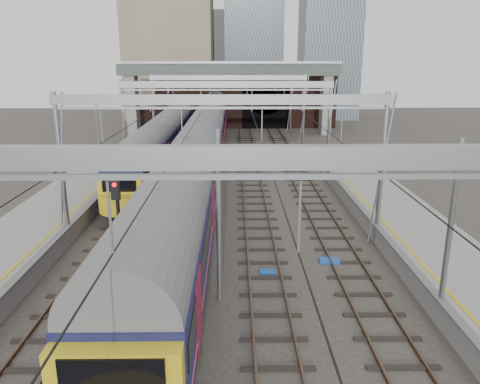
{
  "coord_description": "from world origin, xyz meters",
  "views": [
    {
      "loc": [
        0.63,
        -15.34,
        9.53
      ],
      "look_at": [
        0.92,
        9.65,
        2.4
      ],
      "focal_mm": 35.0,
      "sensor_mm": 36.0,
      "label": 1
    }
  ],
  "objects_px": {
    "train_second": "(171,130)",
    "signal_near_left": "(118,220)",
    "signal_near_centre": "(173,257)",
    "train_main": "(207,134)"
  },
  "relations": [
    {
      "from": "train_second",
      "to": "signal_near_left",
      "type": "bearing_deg",
      "value": -86.61
    },
    {
      "from": "train_main",
      "to": "train_second",
      "type": "distance_m",
      "value": 6.15
    },
    {
      "from": "train_main",
      "to": "signal_near_left",
      "type": "bearing_deg",
      "value": -94.81
    },
    {
      "from": "train_main",
      "to": "signal_near_centre",
      "type": "xyz_separation_m",
      "value": [
        0.48,
        -29.32,
        0.28
      ]
    },
    {
      "from": "signal_near_centre",
      "to": "train_main",
      "type": "bearing_deg",
      "value": 67.1
    },
    {
      "from": "train_second",
      "to": "signal_near_left",
      "type": "xyz_separation_m",
      "value": [
        1.81,
        -30.63,
        0.71
      ]
    },
    {
      "from": "signal_near_left",
      "to": "signal_near_centre",
      "type": "relative_size",
      "value": 1.06
    },
    {
      "from": "train_second",
      "to": "signal_near_left",
      "type": "relative_size",
      "value": 9.31
    },
    {
      "from": "train_main",
      "to": "train_second",
      "type": "relative_size",
      "value": 1.56
    },
    {
      "from": "signal_near_left",
      "to": "signal_near_centre",
      "type": "bearing_deg",
      "value": -48.61
    }
  ]
}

